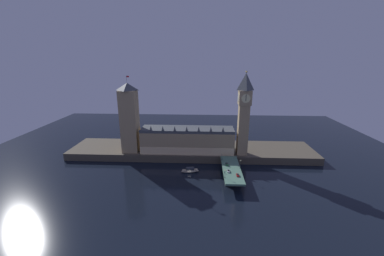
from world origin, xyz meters
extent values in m
plane|color=black|center=(0.00, 0.00, 0.00)|extent=(400.00, 400.00, 0.00)
cube|color=#4C4438|center=(0.00, 39.00, 3.19)|extent=(220.00, 42.00, 6.38)
cube|color=tan|center=(-3.36, 30.76, 15.64)|extent=(79.95, 20.53, 18.52)
cube|color=beige|center=(-3.36, 20.38, 9.72)|extent=(79.95, 0.20, 6.67)
cube|color=#42474C|center=(-3.36, 30.76, 26.10)|extent=(79.95, 18.89, 2.40)
cone|color=#42474C|center=(-33.34, 22.04, 29.34)|extent=(2.40, 2.40, 4.07)
cone|color=#42474C|center=(-23.34, 22.04, 29.34)|extent=(2.40, 2.40, 4.07)
cone|color=#42474C|center=(-13.35, 22.04, 29.34)|extent=(2.40, 2.40, 4.07)
cone|color=#42474C|center=(-3.36, 22.04, 29.34)|extent=(2.40, 2.40, 4.07)
cone|color=#42474C|center=(6.64, 22.04, 29.34)|extent=(2.40, 2.40, 4.07)
cone|color=#42474C|center=(16.63, 22.04, 29.34)|extent=(2.40, 2.40, 4.07)
cone|color=#42474C|center=(26.63, 22.04, 29.34)|extent=(2.40, 2.40, 4.07)
cube|color=tan|center=(43.44, 25.70, 27.80)|extent=(8.40, 8.40, 42.82)
cube|color=tan|center=(43.44, 25.70, 55.06)|extent=(9.92, 9.92, 11.70)
cylinder|color=beige|center=(43.44, 20.62, 55.06)|extent=(6.94, 0.25, 6.94)
cylinder|color=beige|center=(43.44, 30.79, 55.06)|extent=(6.94, 0.25, 6.94)
cylinder|color=beige|center=(48.53, 25.70, 55.06)|extent=(0.25, 6.94, 6.94)
cylinder|color=beige|center=(38.36, 25.70, 55.06)|extent=(0.25, 6.94, 6.94)
cube|color=black|center=(43.44, 20.43, 55.58)|extent=(0.36, 0.10, 5.21)
pyramid|color=#42474C|center=(43.44, 25.70, 67.65)|extent=(9.92, 9.92, 13.49)
sphere|color=gold|center=(43.44, 25.70, 75.20)|extent=(1.60, 1.60, 1.60)
cube|color=tan|center=(-52.77, 28.32, 33.18)|extent=(13.64, 13.64, 53.60)
pyramid|color=#42474C|center=(-52.77, 28.32, 62.98)|extent=(13.91, 13.91, 5.98)
cylinder|color=#99999E|center=(-52.77, 28.32, 68.97)|extent=(0.24, 0.24, 6.00)
cube|color=red|center=(-51.67, 28.32, 71.07)|extent=(2.00, 0.08, 1.20)
cube|color=#4C7560|center=(31.62, -5.00, 6.59)|extent=(13.17, 46.00, 1.40)
cube|color=#4C4438|center=(31.62, -16.50, 2.94)|extent=(11.20, 3.20, 5.89)
cube|color=#4C4438|center=(31.62, -5.00, 2.94)|extent=(11.20, 3.20, 5.89)
cube|color=#4C4438|center=(31.62, 6.50, 2.94)|extent=(11.20, 3.20, 5.89)
cube|color=#235633|center=(28.72, 0.66, 7.90)|extent=(1.85, 4.07, 0.87)
cube|color=black|center=(28.72, 0.66, 8.55)|extent=(1.51, 1.83, 0.45)
cylinder|color=black|center=(27.84, 1.92, 7.61)|extent=(0.22, 0.64, 0.64)
cylinder|color=black|center=(29.60, 1.92, 7.61)|extent=(0.22, 0.64, 0.64)
cylinder|color=black|center=(27.84, -0.60, 7.61)|extent=(0.22, 0.64, 0.64)
cylinder|color=black|center=(29.60, -0.60, 7.61)|extent=(0.22, 0.64, 0.64)
cube|color=silver|center=(28.72, -10.50, 7.81)|extent=(1.72, 4.10, 0.69)
cube|color=black|center=(28.72, -10.50, 8.37)|extent=(1.41, 1.84, 0.45)
cylinder|color=black|center=(27.90, -9.23, 7.61)|extent=(0.22, 0.64, 0.64)
cylinder|color=black|center=(29.54, -9.23, 7.61)|extent=(0.22, 0.64, 0.64)
cylinder|color=black|center=(27.90, -11.77, 7.61)|extent=(0.22, 0.64, 0.64)
cylinder|color=black|center=(29.54, -11.77, 7.61)|extent=(0.22, 0.64, 0.64)
cube|color=red|center=(34.52, -16.45, 7.80)|extent=(1.70, 3.90, 0.68)
cube|color=black|center=(34.52, -16.45, 8.36)|extent=(1.40, 1.75, 0.45)
cylinder|color=black|center=(35.32, -17.66, 7.61)|extent=(0.22, 0.64, 0.64)
cylinder|color=black|center=(33.71, -17.66, 7.61)|extent=(0.22, 0.64, 0.64)
cylinder|color=black|center=(35.32, -15.24, 7.61)|extent=(0.22, 0.64, 0.64)
cylinder|color=black|center=(33.71, -15.24, 7.61)|extent=(0.22, 0.64, 0.64)
cylinder|color=black|center=(25.82, -13.25, 7.67)|extent=(0.28, 0.28, 0.76)
cylinder|color=navy|center=(25.82, -13.25, 8.37)|extent=(0.38, 0.38, 0.64)
sphere|color=tan|center=(25.82, -13.25, 8.79)|extent=(0.21, 0.21, 0.21)
cylinder|color=black|center=(37.41, -1.55, 7.68)|extent=(0.28, 0.28, 0.80)
cylinder|color=#47384C|center=(37.41, -1.55, 8.41)|extent=(0.38, 0.38, 0.66)
sphere|color=tan|center=(37.41, -1.55, 8.85)|extent=(0.22, 0.22, 0.22)
cylinder|color=black|center=(25.82, 9.32, 7.70)|extent=(0.28, 0.28, 0.83)
cylinder|color=navy|center=(25.82, 9.32, 8.47)|extent=(0.38, 0.38, 0.69)
sphere|color=tan|center=(25.82, 9.32, 8.93)|extent=(0.23, 0.23, 0.23)
cylinder|color=#2D3333|center=(25.42, -19.72, 7.54)|extent=(0.56, 0.56, 0.50)
cylinder|color=#2D3333|center=(25.42, -19.72, 10.17)|extent=(0.18, 0.18, 4.77)
sphere|color=#F9E5A3|center=(25.42, -19.72, 13.11)|extent=(0.60, 0.60, 0.60)
sphere|color=#F9E5A3|center=(24.97, -19.72, 12.76)|extent=(0.44, 0.44, 0.44)
sphere|color=#F9E5A3|center=(25.87, -19.72, 12.76)|extent=(0.44, 0.44, 0.44)
cylinder|color=#2D3333|center=(37.81, -5.00, 7.54)|extent=(0.56, 0.56, 0.50)
cylinder|color=#2D3333|center=(37.81, -5.00, 10.48)|extent=(0.18, 0.18, 5.39)
sphere|color=#F9E5A3|center=(37.81, -5.00, 13.72)|extent=(0.60, 0.60, 0.60)
sphere|color=#F9E5A3|center=(37.36, -5.00, 13.37)|extent=(0.44, 0.44, 0.44)
sphere|color=#F9E5A3|center=(38.26, -5.00, 13.37)|extent=(0.44, 0.44, 0.44)
cylinder|color=#2D3333|center=(25.42, 9.72, 7.54)|extent=(0.56, 0.56, 0.50)
cylinder|color=#2D3333|center=(25.42, 9.72, 10.25)|extent=(0.18, 0.18, 4.93)
sphere|color=#F9E5A3|center=(25.42, 9.72, 13.27)|extent=(0.60, 0.60, 0.60)
sphere|color=#F9E5A3|center=(24.97, 9.72, 12.92)|extent=(0.44, 0.44, 0.44)
sphere|color=#F9E5A3|center=(25.87, 9.72, 12.92)|extent=(0.44, 0.44, 0.44)
ellipsoid|color=#B2A893|center=(0.51, 1.89, 0.96)|extent=(14.13, 6.55, 1.93)
cube|color=tan|center=(0.51, 1.89, 1.84)|extent=(12.38, 5.42, 0.24)
cube|color=#2D333D|center=(0.51, 1.89, 2.93)|extent=(6.48, 3.67, 1.93)
camera|label=1|loc=(10.03, -164.06, 84.53)|focal=22.00mm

